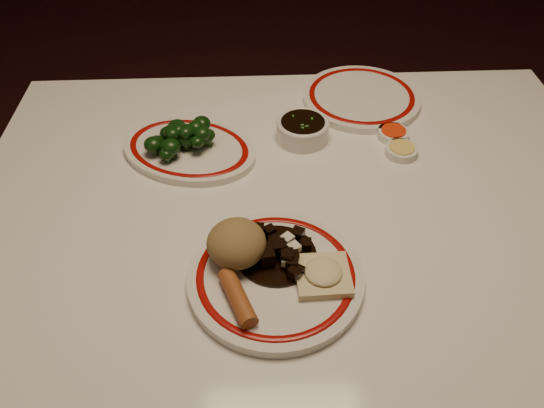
{
  "coord_description": "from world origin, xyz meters",
  "views": [
    {
      "loc": [
        -0.08,
        -0.68,
        1.4
      ],
      "look_at": [
        -0.05,
        -0.05,
        0.8
      ],
      "focal_mm": 35.0,
      "sensor_mm": 36.0,
      "label": 1
    }
  ],
  "objects": [
    {
      "name": "ground",
      "position": [
        0.0,
        0.0,
        0.0
      ],
      "size": [
        7.0,
        7.0,
        0.0
      ],
      "primitive_type": "plane",
      "color": "black",
      "rests_on": "ground"
    },
    {
      "name": "dining_table",
      "position": [
        0.0,
        0.0,
        0.66
      ],
      "size": [
        1.2,
        0.9,
        0.75
      ],
      "color": "white",
      "rests_on": "ground"
    },
    {
      "name": "rice_mound",
      "position": [
        -0.11,
        -0.14,
        0.8
      ],
      "size": [
        0.09,
        0.09,
        0.07
      ],
      "primitive_type": "ellipsoid",
      "color": "olive",
      "rests_on": "main_plate"
    },
    {
      "name": "broccoli_pile",
      "position": [
        -0.22,
        0.16,
        0.79
      ],
      "size": [
        0.14,
        0.12,
        0.05
      ],
      "color": "#23471C",
      "rests_on": "broccoli_plate"
    },
    {
      "name": "spring_roll",
      "position": [
        -0.11,
        -0.22,
        0.78
      ],
      "size": [
        0.06,
        0.1,
        0.03
      ],
      "primitive_type": "cylinder",
      "rotation": [
        1.57,
        0.0,
        0.37
      ],
      "color": "#A05527",
      "rests_on": "main_plate"
    },
    {
      "name": "soy_bowl",
      "position": [
        0.02,
        0.2,
        0.77
      ],
      "size": [
        0.11,
        0.11,
        0.04
      ],
      "color": "silver",
      "rests_on": "dining_table"
    },
    {
      "name": "sweet_sour_dish",
      "position": [
        0.2,
        0.19,
        0.76
      ],
      "size": [
        0.06,
        0.06,
        0.02
      ],
      "color": "silver",
      "rests_on": "dining_table"
    },
    {
      "name": "broccoli_plate",
      "position": [
        -0.21,
        0.16,
        0.76
      ],
      "size": [
        0.33,
        0.31,
        0.02
      ],
      "color": "silver",
      "rests_on": "dining_table"
    },
    {
      "name": "far_plate",
      "position": [
        0.16,
        0.33,
        0.76
      ],
      "size": [
        0.27,
        0.27,
        0.02
      ],
      "color": "silver",
      "rests_on": "dining_table"
    },
    {
      "name": "main_plate",
      "position": [
        -0.05,
        -0.17,
        0.76
      ],
      "size": [
        0.29,
        0.29,
        0.02
      ],
      "color": "silver",
      "rests_on": "dining_table"
    },
    {
      "name": "stirfry_heap",
      "position": [
        -0.05,
        -0.14,
        0.78
      ],
      "size": [
        0.13,
        0.13,
        0.03
      ],
      "color": "black",
      "rests_on": "main_plate"
    },
    {
      "name": "fried_wonton",
      "position": [
        0.02,
        -0.18,
        0.78
      ],
      "size": [
        0.08,
        0.08,
        0.02
      ],
      "color": "beige",
      "rests_on": "main_plate"
    },
    {
      "name": "mustard_dish",
      "position": [
        0.21,
        0.13,
        0.76
      ],
      "size": [
        0.06,
        0.06,
        0.02
      ],
      "color": "silver",
      "rests_on": "dining_table"
    }
  ]
}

